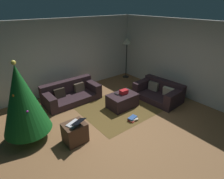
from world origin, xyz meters
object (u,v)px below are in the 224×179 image
(tv_remote, at_px, (116,94))
(book_stack, at_px, (133,119))
(couch_right, at_px, (159,92))
(laptop, at_px, (76,123))
(corner_lamp, at_px, (127,44))
(gift_box, at_px, (124,92))
(side_table, at_px, (75,133))
(ottoman, at_px, (122,101))
(couch_left, at_px, (71,93))
(christmas_tree, at_px, (22,99))

(tv_remote, distance_m, book_stack, 0.97)
(couch_right, height_order, tv_remote, couch_right)
(couch_right, distance_m, laptop, 3.34)
(couch_right, bearing_deg, corner_lamp, -16.41)
(laptop, bearing_deg, book_stack, -5.93)
(couch_right, xyz_separation_m, gift_box, (-1.30, 0.40, 0.25))
(side_table, bearing_deg, book_stack, -7.63)
(tv_remote, xyz_separation_m, laptop, (-1.80, -0.70, 0.10))
(side_table, bearing_deg, laptop, -69.96)
(ottoman, relative_size, side_table, 1.74)
(couch_left, distance_m, christmas_tree, 2.24)
(ottoman, bearing_deg, side_table, -164.91)
(christmas_tree, bearing_deg, couch_left, 34.86)
(couch_left, height_order, book_stack, couch_left)
(gift_box, relative_size, tv_remote, 1.53)
(ottoman, distance_m, corner_lamp, 2.94)
(laptop, distance_m, corner_lamp, 4.64)
(ottoman, relative_size, book_stack, 2.98)
(couch_right, xyz_separation_m, book_stack, (-1.63, -0.38, -0.21))
(side_table, height_order, corner_lamp, corner_lamp)
(corner_lamp, bearing_deg, side_table, -147.86)
(corner_lamp, bearing_deg, gift_box, -134.02)
(couch_right, bearing_deg, christmas_tree, 77.44)
(laptop, bearing_deg, christmas_tree, 134.97)
(tv_remote, xyz_separation_m, book_stack, (-0.11, -0.88, -0.40))
(tv_remote, xyz_separation_m, christmas_tree, (-2.64, 0.14, 0.64))
(couch_left, bearing_deg, couch_right, 142.93)
(couch_left, relative_size, ottoman, 2.05)
(gift_box, height_order, tv_remote, gift_box)
(tv_remote, bearing_deg, ottoman, -42.11)
(couch_left, height_order, corner_lamp, corner_lamp)
(couch_left, distance_m, side_table, 2.16)
(ottoman, xyz_separation_m, corner_lamp, (1.87, 1.88, 1.26))
(tv_remote, height_order, laptop, laptop)
(couch_left, height_order, tv_remote, couch_left)
(gift_box, bearing_deg, christmas_tree, 175.19)
(couch_left, xyz_separation_m, gift_box, (1.15, -1.43, 0.26))
(gift_box, xyz_separation_m, laptop, (-2.02, -0.60, 0.05))
(couch_right, height_order, gift_box, couch_right)
(corner_lamp, bearing_deg, couch_left, -171.55)
(couch_left, distance_m, gift_box, 1.85)
(gift_box, bearing_deg, book_stack, -112.89)
(ottoman, distance_m, side_table, 2.04)
(couch_left, height_order, gift_box, couch_left)
(book_stack, bearing_deg, side_table, 172.37)
(gift_box, distance_m, side_table, 2.12)
(gift_box, distance_m, corner_lamp, 2.77)
(side_table, distance_m, laptop, 0.31)
(tv_remote, bearing_deg, corner_lamp, 38.01)
(christmas_tree, distance_m, laptop, 1.30)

